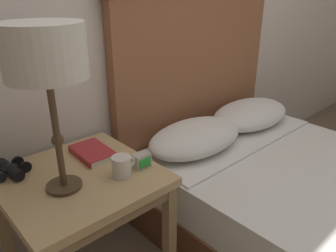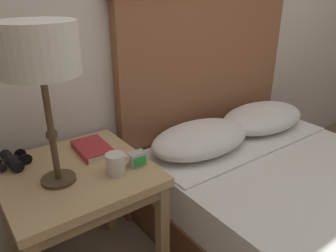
{
  "view_description": "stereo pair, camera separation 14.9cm",
  "coord_description": "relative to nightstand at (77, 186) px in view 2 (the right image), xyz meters",
  "views": [
    {
      "loc": [
        -1.2,
        -0.39,
        1.29
      ],
      "look_at": [
        -0.28,
        0.62,
        0.7
      ],
      "focal_mm": 35.0,
      "sensor_mm": 36.0,
      "label": 1
    },
    {
      "loc": [
        -1.08,
        -0.49,
        1.29
      ],
      "look_at": [
        -0.28,
        0.62,
        0.7
      ],
      "focal_mm": 35.0,
      "sensor_mm": 36.0,
      "label": 2
    }
  ],
  "objects": [
    {
      "name": "alarm_clock",
      "position": [
        0.22,
        -0.12,
        0.11
      ],
      "size": [
        0.07,
        0.05,
        0.06
      ],
      "color": "#B7B2A8",
      "rests_on": "nightstand"
    },
    {
      "name": "bed",
      "position": [
        0.97,
        -0.59,
        -0.24
      ],
      "size": [
        1.29,
        2.0,
        1.3
      ],
      "color": "brown",
      "rests_on": "ground_plane"
    },
    {
      "name": "binoculars_pair",
      "position": [
        -0.19,
        0.19,
        0.1
      ],
      "size": [
        0.15,
        0.16,
        0.05
      ],
      "color": "black",
      "rests_on": "nightstand"
    },
    {
      "name": "table_lamp",
      "position": [
        -0.08,
        -0.04,
        0.57
      ],
      "size": [
        0.26,
        0.26,
        0.59
      ],
      "color": "#4C3823",
      "rests_on": "nightstand"
    },
    {
      "name": "nightstand",
      "position": [
        0.0,
        0.0,
        0.0
      ],
      "size": [
        0.58,
        0.58,
        0.6
      ],
      "color": "tan",
      "rests_on": "ground_plane"
    },
    {
      "name": "book_on_nightstand",
      "position": [
        0.13,
        0.11,
        0.09
      ],
      "size": [
        0.14,
        0.21,
        0.03
      ],
      "color": "silver",
      "rests_on": "nightstand"
    },
    {
      "name": "coffee_mug",
      "position": [
        0.13,
        -0.12,
        0.12
      ],
      "size": [
        0.1,
        0.08,
        0.08
      ],
      "color": "silver",
      "rests_on": "nightstand"
    }
  ]
}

